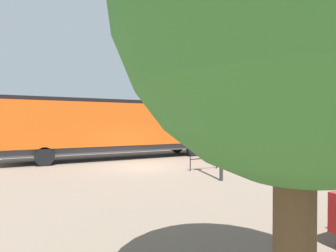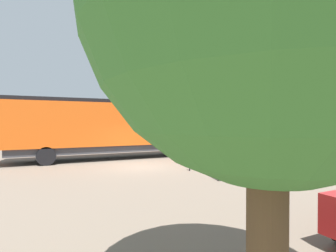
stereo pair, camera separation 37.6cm
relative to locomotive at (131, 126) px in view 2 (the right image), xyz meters
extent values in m
plane|color=#756656|center=(4.02, -0.69, -2.28)|extent=(120.00, 120.00, 0.00)
cube|color=#D15114|center=(0.00, -0.52, 0.13)|extent=(2.93, 15.90, 2.82)
cube|color=black|center=(0.00, 6.24, -0.30)|extent=(2.81, 2.39, 1.97)
cube|color=black|center=(0.00, -0.52, 1.66)|extent=(2.63, 15.26, 0.24)
cube|color=#38383D|center=(0.00, -0.52, -1.51)|extent=(2.63, 14.63, 0.45)
cylinder|color=black|center=(-1.31, 4.57, -1.73)|extent=(0.30, 1.10, 1.10)
cylinder|color=black|center=(1.31, 4.57, -1.73)|extent=(0.30, 1.10, 1.10)
cylinder|color=black|center=(-1.31, -5.61, -1.73)|extent=(0.30, 1.10, 1.10)
cylinder|color=black|center=(1.31, -5.61, -1.73)|extent=(0.30, 1.10, 1.10)
cylinder|color=#2D2D2D|center=(9.05, 1.18, 0.95)|extent=(0.16, 0.16, 6.47)
sphere|color=silver|center=(9.05, 1.18, 4.32)|extent=(0.45, 0.45, 0.45)
cube|color=black|center=(6.46, 7.08, -1.28)|extent=(0.04, 11.82, 0.04)
cube|color=black|center=(6.46, 7.08, -1.68)|extent=(0.04, 11.82, 0.04)
cylinder|color=black|center=(6.46, 1.17, -1.74)|extent=(0.05, 0.05, 1.09)
cylinder|color=black|center=(6.46, 2.86, -1.74)|extent=(0.05, 0.05, 1.09)
cylinder|color=black|center=(6.46, 4.55, -1.74)|extent=(0.05, 0.05, 1.09)
cylinder|color=black|center=(6.46, 6.24, -1.74)|extent=(0.05, 0.05, 1.09)
cylinder|color=black|center=(6.46, 7.92, -1.74)|extent=(0.05, 0.05, 1.09)
cylinder|color=black|center=(6.46, 9.61, -1.74)|extent=(0.05, 0.05, 1.09)
cylinder|color=black|center=(6.46, 11.30, -1.74)|extent=(0.05, 0.05, 1.09)
cylinder|color=black|center=(6.46, 12.99, -1.74)|extent=(0.05, 0.05, 1.09)
cylinder|color=brown|center=(16.41, -3.55, -1.10)|extent=(0.44, 0.44, 2.37)
camera|label=1|loc=(18.38, -6.06, 0.26)|focal=28.51mm
camera|label=2|loc=(18.55, -5.72, 0.26)|focal=28.51mm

